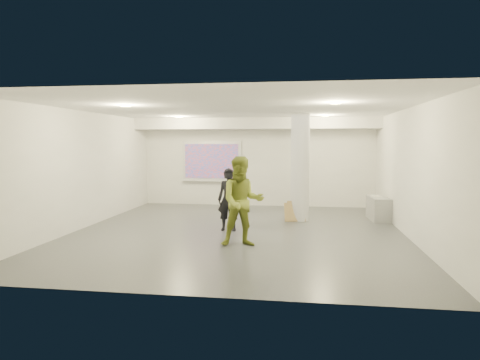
% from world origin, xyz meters
% --- Properties ---
extents(floor, '(8.00, 9.00, 0.01)m').
position_xyz_m(floor, '(0.00, 0.00, 0.00)').
color(floor, '#383C40').
rests_on(floor, ground).
extents(ceiling, '(8.00, 9.00, 0.01)m').
position_xyz_m(ceiling, '(0.00, 0.00, 3.00)').
color(ceiling, white).
rests_on(ceiling, floor).
extents(wall_back, '(8.00, 0.01, 3.00)m').
position_xyz_m(wall_back, '(0.00, 4.50, 1.50)').
color(wall_back, silver).
rests_on(wall_back, floor).
extents(wall_front, '(8.00, 0.01, 3.00)m').
position_xyz_m(wall_front, '(0.00, -4.50, 1.50)').
color(wall_front, silver).
rests_on(wall_front, floor).
extents(wall_left, '(0.01, 9.00, 3.00)m').
position_xyz_m(wall_left, '(-4.00, 0.00, 1.50)').
color(wall_left, silver).
rests_on(wall_left, floor).
extents(wall_right, '(0.01, 9.00, 3.00)m').
position_xyz_m(wall_right, '(4.00, 0.00, 1.50)').
color(wall_right, silver).
rests_on(wall_right, floor).
extents(soffit_band, '(8.00, 1.10, 0.36)m').
position_xyz_m(soffit_band, '(0.00, 3.95, 2.82)').
color(soffit_band, silver).
rests_on(soffit_band, ceiling).
extents(downlight_nw, '(0.22, 0.22, 0.02)m').
position_xyz_m(downlight_nw, '(-2.20, 2.50, 2.98)').
color(downlight_nw, '#FFFA8B').
rests_on(downlight_nw, ceiling).
extents(downlight_ne, '(0.22, 0.22, 0.02)m').
position_xyz_m(downlight_ne, '(2.20, 2.50, 2.98)').
color(downlight_ne, '#FFFA8B').
rests_on(downlight_ne, ceiling).
extents(downlight_sw, '(0.22, 0.22, 0.02)m').
position_xyz_m(downlight_sw, '(-2.20, -1.50, 2.98)').
color(downlight_sw, '#FFFA8B').
rests_on(downlight_sw, ceiling).
extents(downlight_se, '(0.22, 0.22, 0.02)m').
position_xyz_m(downlight_se, '(2.20, -1.50, 2.98)').
color(downlight_se, '#FFFA8B').
rests_on(downlight_se, ceiling).
extents(column, '(0.52, 0.52, 3.00)m').
position_xyz_m(column, '(1.50, 1.80, 1.50)').
color(column, silver).
rests_on(column, floor).
extents(projection_screen, '(2.10, 0.13, 1.42)m').
position_xyz_m(projection_screen, '(-1.60, 4.45, 1.53)').
color(projection_screen, silver).
rests_on(projection_screen, wall_back).
extents(credenza, '(0.54, 1.16, 0.66)m').
position_xyz_m(credenza, '(3.72, 2.18, 0.33)').
color(credenza, gray).
rests_on(credenza, floor).
extents(papers_stack, '(0.29, 0.34, 0.02)m').
position_xyz_m(papers_stack, '(3.67, 2.28, 0.67)').
color(papers_stack, silver).
rests_on(papers_stack, credenza).
extents(cardboard_back, '(0.53, 0.18, 0.57)m').
position_xyz_m(cardboard_back, '(1.41, 1.65, 0.28)').
color(cardboard_back, '#A0824D').
rests_on(cardboard_back, floor).
extents(cardboard_front, '(0.51, 0.29, 0.52)m').
position_xyz_m(cardboard_front, '(1.32, 1.61, 0.26)').
color(cardboard_front, '#A0824D').
rests_on(cardboard_front, floor).
extents(woman, '(0.59, 0.40, 1.56)m').
position_xyz_m(woman, '(-0.24, 0.13, 0.78)').
color(woman, black).
rests_on(woman, floor).
extents(man, '(1.07, 0.91, 1.91)m').
position_xyz_m(man, '(0.31, -1.41, 0.95)').
color(man, olive).
rests_on(man, floor).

